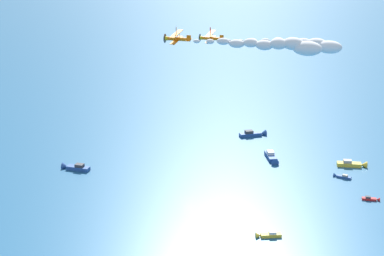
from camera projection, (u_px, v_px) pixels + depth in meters
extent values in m
plane|color=#1E517A|center=(189.00, 200.00, 176.32)|extent=(2000.00, 2000.00, 0.00)
cube|color=#23478C|center=(271.00, 156.00, 206.43)|extent=(5.21, 8.62, 1.31)
cone|color=#23478C|center=(274.00, 162.00, 201.71)|extent=(3.18, 2.86, 2.63)
cube|color=silver|center=(270.00, 152.00, 206.64)|extent=(2.94, 3.41, 0.99)
cube|color=#23478C|center=(250.00, 135.00, 226.95)|extent=(8.41, 4.06, 1.29)
cone|color=#23478C|center=(263.00, 133.00, 228.15)|extent=(2.52, 2.93, 2.58)
cube|color=#38383D|center=(249.00, 132.00, 226.44)|extent=(3.16, 2.56, 0.97)
cube|color=#23478C|center=(78.00, 168.00, 196.93)|extent=(7.06, 6.92, 1.20)
cone|color=#23478C|center=(65.00, 166.00, 198.27)|extent=(3.04, 3.06, 2.40)
cube|color=#38383D|center=(80.00, 165.00, 196.43)|extent=(3.22, 3.20, 0.90)
cube|color=gold|center=(271.00, 235.00, 156.13)|extent=(5.51, 3.49, 0.84)
cone|color=gold|center=(258.00, 236.00, 155.90)|extent=(1.87, 2.06, 1.68)
cube|color=silver|center=(273.00, 232.00, 155.92)|extent=(2.21, 1.93, 0.63)
cube|color=gold|center=(349.00, 164.00, 199.85)|extent=(7.73, 6.18, 1.22)
cone|color=gold|center=(364.00, 165.00, 199.32)|extent=(2.96, 3.11, 2.44)
cube|color=gray|center=(347.00, 161.00, 199.57)|extent=(3.30, 3.08, 0.91)
cube|color=#B21E1E|center=(369.00, 199.00, 176.22)|extent=(3.96, 3.44, 0.64)
cone|color=#B21E1E|center=(378.00, 200.00, 175.76)|extent=(1.59, 1.64, 1.28)
cube|color=#38383D|center=(368.00, 197.00, 176.09)|extent=(1.73, 1.66, 0.48)
cube|color=#23478C|center=(344.00, 177.00, 190.85)|extent=(3.65, 4.37, 0.70)
cone|color=#23478C|center=(335.00, 175.00, 192.07)|extent=(1.78, 1.72, 1.39)
cube|color=gray|center=(345.00, 175.00, 190.50)|extent=(1.79, 1.89, 0.52)
cylinder|color=orange|center=(178.00, 39.00, 152.40)|extent=(5.40, 5.03, 0.99)
cylinder|color=yellow|center=(167.00, 38.00, 153.18)|extent=(1.19, 1.22, 1.10)
cylinder|color=#4C4C51|center=(165.00, 38.00, 153.29)|extent=(1.73, 1.90, 2.52)
cube|color=orange|center=(177.00, 40.00, 152.59)|extent=(5.79, 6.19, 0.84)
cube|color=orange|center=(176.00, 34.00, 151.92)|extent=(5.79, 6.19, 0.84)
cylinder|color=yellow|center=(173.00, 40.00, 150.07)|extent=(0.25, 0.26, 1.62)
cylinder|color=yellow|center=(175.00, 38.00, 151.48)|extent=(0.25, 0.26, 1.62)
cylinder|color=yellow|center=(178.00, 36.00, 153.04)|extent=(0.25, 0.26, 1.62)
cylinder|color=yellow|center=(180.00, 34.00, 154.45)|extent=(0.25, 0.26, 1.62)
cube|color=orange|center=(189.00, 38.00, 151.41)|extent=(0.96, 0.90, 1.20)
cube|color=orange|center=(189.00, 40.00, 151.64)|extent=(2.34, 2.45, 0.33)
cylinder|color=black|center=(174.00, 44.00, 152.25)|extent=(0.56, 0.54, 0.61)
cylinder|color=black|center=(176.00, 42.00, 153.81)|extent=(0.56, 0.54, 0.61)
cylinder|color=#262628|center=(176.00, 32.00, 151.74)|extent=(0.17, 0.18, 0.90)
cylinder|color=white|center=(176.00, 32.00, 151.65)|extent=(0.24, 0.24, 0.79)
cylinder|color=white|center=(176.00, 32.00, 151.82)|extent=(0.24, 0.24, 0.79)
cube|color=white|center=(176.00, 29.00, 151.47)|extent=(0.41, 0.42, 0.55)
sphere|color=#9E7051|center=(176.00, 28.00, 151.31)|extent=(0.21, 0.21, 0.21)
cylinder|color=white|center=(176.00, 28.00, 151.04)|extent=(0.28, 0.30, 0.57)
cylinder|color=white|center=(176.00, 27.00, 151.53)|extent=(0.34, 0.37, 0.52)
ellipsoid|color=silver|center=(197.00, 41.00, 151.05)|extent=(2.08, 2.06, 1.09)
ellipsoid|color=silver|center=(210.00, 41.00, 150.36)|extent=(2.53, 2.50, 1.35)
ellipsoid|color=silver|center=(223.00, 41.00, 148.92)|extent=(3.80, 3.73, 1.85)
ellipsoid|color=silver|center=(237.00, 44.00, 148.10)|extent=(4.60, 4.51, 2.21)
ellipsoid|color=silver|center=(251.00, 43.00, 147.28)|extent=(4.50, 4.44, 2.41)
ellipsoid|color=silver|center=(264.00, 45.00, 146.27)|extent=(5.18, 5.11, 2.68)
ellipsoid|color=silver|center=(278.00, 44.00, 145.20)|extent=(5.35, 5.30, 2.96)
ellipsoid|color=silver|center=(293.00, 44.00, 144.79)|extent=(6.41, 6.31, 3.29)
ellipsoid|color=silver|center=(307.00, 48.00, 143.91)|extent=(8.02, 7.86, 3.84)
cylinder|color=orange|center=(212.00, 39.00, 168.99)|extent=(5.40, 5.03, 0.99)
cylinder|color=yellow|center=(201.00, 38.00, 169.77)|extent=(1.19, 1.22, 1.10)
cylinder|color=#4C4C51|center=(200.00, 38.00, 169.88)|extent=(1.73, 1.90, 2.52)
cube|color=orange|center=(210.00, 39.00, 169.19)|extent=(5.79, 6.19, 0.84)
cube|color=orange|center=(210.00, 34.00, 168.51)|extent=(5.79, 6.19, 0.84)
cylinder|color=yellow|center=(208.00, 39.00, 166.66)|extent=(0.25, 0.26, 1.62)
cylinder|color=yellow|center=(210.00, 37.00, 168.07)|extent=(0.25, 0.26, 1.62)
cylinder|color=yellow|center=(211.00, 36.00, 169.63)|extent=(0.25, 0.26, 1.62)
cylinder|color=yellow|center=(213.00, 34.00, 171.04)|extent=(0.25, 0.26, 1.62)
cube|color=orange|center=(222.00, 37.00, 168.00)|extent=(0.96, 0.90, 1.20)
cube|color=orange|center=(222.00, 39.00, 168.23)|extent=(2.34, 2.45, 0.33)
cylinder|color=black|center=(208.00, 43.00, 168.84)|extent=(0.56, 0.54, 0.61)
cylinder|color=black|center=(210.00, 41.00, 170.41)|extent=(0.56, 0.54, 0.61)
cylinder|color=#262628|center=(210.00, 32.00, 168.33)|extent=(0.17, 0.18, 0.90)
cylinder|color=red|center=(210.00, 32.00, 168.24)|extent=(0.24, 0.24, 0.79)
cylinder|color=red|center=(210.00, 32.00, 168.41)|extent=(0.24, 0.24, 0.79)
cube|color=red|center=(210.00, 30.00, 168.06)|extent=(0.41, 0.42, 0.55)
sphere|color=#9E7051|center=(210.00, 28.00, 167.90)|extent=(0.21, 0.21, 0.21)
cylinder|color=red|center=(210.00, 28.00, 167.63)|extent=(0.28, 0.30, 0.57)
cylinder|color=red|center=(211.00, 28.00, 168.12)|extent=(0.34, 0.37, 0.52)
ellipsoid|color=silver|center=(229.00, 41.00, 167.58)|extent=(1.87, 1.84, 0.99)
ellipsoid|color=silver|center=(241.00, 42.00, 166.56)|extent=(2.71, 2.68, 1.49)
ellipsoid|color=silver|center=(253.00, 41.00, 165.46)|extent=(3.04, 3.01, 1.70)
ellipsoid|color=silver|center=(265.00, 41.00, 164.71)|extent=(3.47, 3.44, 1.91)
ellipsoid|color=silver|center=(278.00, 41.00, 164.18)|extent=(4.18, 4.14, 2.32)
ellipsoid|color=silver|center=(291.00, 43.00, 163.62)|extent=(5.23, 5.15, 2.74)
ellipsoid|color=silver|center=(304.00, 43.00, 162.25)|extent=(5.83, 5.74, 3.02)
ellipsoid|color=silver|center=(317.00, 44.00, 161.69)|extent=(6.58, 6.46, 3.27)
ellipsoid|color=silver|center=(329.00, 47.00, 160.24)|extent=(7.72, 7.56, 3.70)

